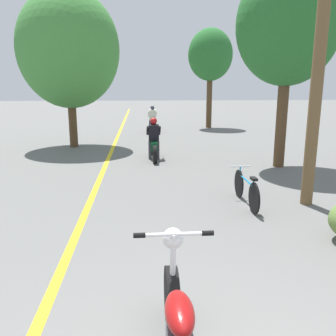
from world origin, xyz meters
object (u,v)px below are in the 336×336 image
motorcycle_rider_lead (154,143)px  motorcycle_rider_far (153,122)px  roadside_tree_right_far (210,56)px  motorcycle_foreground (179,330)px  roadside_tree_left (68,49)px  roadside_tree_right_near (288,26)px  bicycle_parked (246,189)px  utility_pole (322,31)px

motorcycle_rider_lead → motorcycle_rider_far: 7.04m
roadside_tree_right_far → motorcycle_rider_far: bearing=-149.1°
motorcycle_foreground → motorcycle_rider_lead: size_ratio=1.00×
roadside_tree_left → motorcycle_rider_far: roadside_tree_left is taller
roadside_tree_right_near → roadside_tree_right_far: (-0.14, 10.54, 0.03)m
roadside_tree_left → bicycle_parked: 9.68m
roadside_tree_right_far → motorcycle_rider_far: (-3.40, -2.03, -3.57)m
roadside_tree_left → motorcycle_foreground: roadside_tree_left is taller
motorcycle_rider_lead → bicycle_parked: motorcycle_rider_lead is taller
roadside_tree_right_far → utility_pole: bearing=-92.6°
roadside_tree_right_far → roadside_tree_right_near: bearing=-89.2°
utility_pole → roadside_tree_left: size_ratio=1.11×
utility_pole → bicycle_parked: bearing=178.4°
utility_pole → bicycle_parked: 3.34m
utility_pole → motorcycle_foreground: bearing=-126.3°
utility_pole → bicycle_parked: (-1.29, 0.04, -3.08)m
roadside_tree_right_near → roadside_tree_left: size_ratio=0.96×
roadside_tree_right_far → motorcycle_rider_lead: roadside_tree_right_far is taller
utility_pole → bicycle_parked: utility_pole is taller
roadside_tree_right_near → motorcycle_rider_lead: size_ratio=2.89×
roadside_tree_right_near → motorcycle_foreground: roadside_tree_right_near is taller
roadside_tree_right_far → motorcycle_foreground: size_ratio=2.79×
roadside_tree_right_far → motorcycle_foreground: (-3.79, -18.34, -3.67)m
bicycle_parked → roadside_tree_right_near: bearing=59.3°
roadside_tree_right_far → motorcycle_rider_far: roadside_tree_right_far is taller
motorcycle_rider_far → bicycle_parked: size_ratio=1.22×
roadside_tree_left → roadside_tree_right_far: bearing=43.3°
roadside_tree_right_far → motorcycle_foreground: 19.08m
roadside_tree_left → motorcycle_foreground: (2.96, -11.98, -3.35)m
roadside_tree_right_far → motorcycle_foreground: roadside_tree_right_far is taller
roadside_tree_right_far → motorcycle_rider_lead: bearing=-111.8°
roadside_tree_right_far → bicycle_parked: roadside_tree_right_far is taller
utility_pole → motorcycle_foreground: (-3.16, -4.29, -2.99)m
utility_pole → roadside_tree_right_near: 3.65m
utility_pole → roadside_tree_right_far: 14.08m
utility_pole → motorcycle_rider_lead: bearing=121.0°
motorcycle_rider_far → bicycle_parked: bearing=-82.9°
motorcycle_rider_far → bicycle_parked: (1.48, -11.98, -0.19)m
utility_pole → roadside_tree_left: (-6.12, 7.69, 0.36)m
roadside_tree_right_near → motorcycle_rider_lead: bearing=158.7°
motorcycle_rider_lead → bicycle_parked: bearing=-71.0°
motorcycle_foreground → bicycle_parked: (1.87, 4.33, -0.10)m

